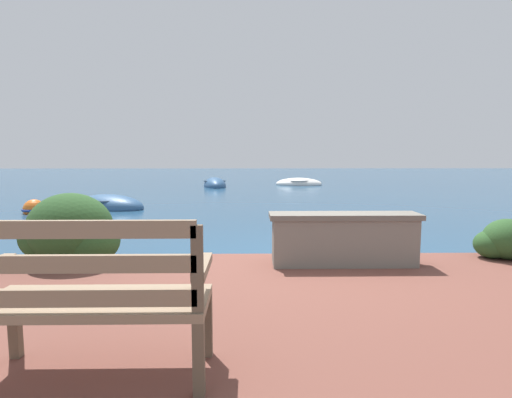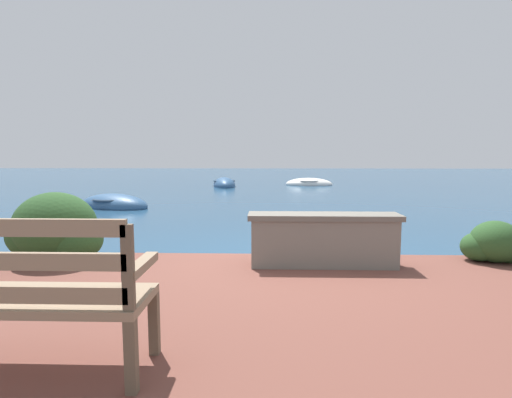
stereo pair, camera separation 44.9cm
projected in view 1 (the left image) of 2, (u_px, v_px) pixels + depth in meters
The scene contains 10 objects.
ground_plane at pixel (294, 270), 5.10m from camera, with size 80.00×80.00×0.00m.
park_bench at pixel (93, 296), 2.17m from camera, with size 1.25×0.48×0.93m.
stone_wall at pixel (344, 239), 4.53m from camera, with size 1.69×0.39×0.59m.
hedge_clump_far_left at pixel (70, 233), 4.62m from camera, with size 1.20×0.86×0.81m.
hedge_clump_left at pixel (314, 240), 4.82m from camera, with size 0.76×0.55×0.52m.
hedge_clump_centre at pixel (506, 242), 4.80m from camera, with size 0.72×0.52×0.49m.
rowboat_nearest at pixel (109, 206), 11.06m from camera, with size 2.47×1.87×0.68m.
rowboat_mid at pixel (215, 185), 18.69m from camera, with size 1.42×2.36×0.76m.
rowboat_far at pixel (299, 184), 19.78m from camera, with size 2.42×1.56×0.62m.
mooring_buoy at pixel (34, 210), 10.12m from camera, with size 0.58×0.58×0.53m.
Camera 1 is at (-0.57, -4.96, 1.46)m, focal length 28.00 mm.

